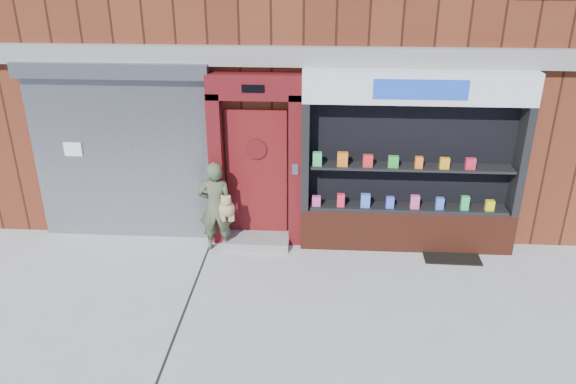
{
  "coord_description": "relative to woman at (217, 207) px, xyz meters",
  "views": [
    {
      "loc": [
        0.31,
        -6.66,
        4.7
      ],
      "look_at": [
        -0.17,
        1.0,
        1.31
      ],
      "focal_mm": 35.0,
      "sensor_mm": 36.0,
      "label": 1
    }
  ],
  "objects": [
    {
      "name": "ground",
      "position": [
        1.38,
        -1.54,
        -0.78
      ],
      "size": [
        80.0,
        80.0,
        0.0
      ],
      "primitive_type": "plane",
      "color": "#9E9E99",
      "rests_on": "ground"
    },
    {
      "name": "red_door_bay",
      "position": [
        0.63,
        0.32,
        0.68
      ],
      "size": [
        1.52,
        0.58,
        2.9
      ],
      "color": "#4B0C0F",
      "rests_on": "ground"
    },
    {
      "name": "woman",
      "position": [
        0.0,
        0.0,
        0.0
      ],
      "size": [
        0.63,
        0.43,
        1.55
      ],
      "color": "#455236",
      "rests_on": "ground"
    },
    {
      "name": "doormat",
      "position": [
        3.87,
        0.01,
        -0.77
      ],
      "size": [
        0.92,
        0.66,
        0.02
      ],
      "primitive_type": "cube",
      "rotation": [
        0.0,
        0.0,
        -0.02
      ],
      "color": "black",
      "rests_on": "ground"
    },
    {
      "name": "shutter_bay",
      "position": [
        -1.62,
        0.39,
        0.94
      ],
      "size": [
        3.1,
        0.3,
        3.04
      ],
      "color": "gray",
      "rests_on": "ground"
    },
    {
      "name": "pharmacy_bay",
      "position": [
        3.12,
        0.27,
        0.6
      ],
      "size": [
        3.5,
        0.41,
        3.0
      ],
      "color": "#592415",
      "rests_on": "ground"
    }
  ]
}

